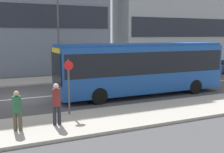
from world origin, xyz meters
TOP-DOWN VIEW (x-y plane):
  - ground_plane at (0.00, 0.00)m, footprint 120.00×120.00m
  - sidewalk_near at (0.00, -6.25)m, footprint 44.00×3.50m
  - sidewalk_far at (0.00, 6.25)m, footprint 44.00×3.50m
  - lane_centerline at (0.00, 0.00)m, footprint 41.80×0.16m
  - city_bus at (7.06, -2.20)m, footprint 11.19×2.48m
  - parked_car_0 at (12.22, 3.59)m, footprint 4.02×1.89m
  - parked_car_1 at (16.99, 3.37)m, footprint 3.96×1.79m
  - pedestrian_near_stop at (-1.13, -6.42)m, footprint 0.34×0.34m
  - pedestrian_down_pavement at (0.46, -6.36)m, footprint 0.35×0.34m
  - bus_stop_sign at (1.39, -4.99)m, footprint 0.44×0.12m
  - street_lamp at (3.47, 5.14)m, footprint 0.36×0.36m

SIDE VIEW (x-z plane):
  - ground_plane at x=0.00m, z-range 0.00..0.00m
  - lane_centerline at x=0.00m, z-range 0.00..0.01m
  - sidewalk_near at x=0.00m, z-range 0.00..0.13m
  - sidewalk_far at x=0.00m, z-range 0.00..0.13m
  - parked_car_1 at x=16.99m, z-range -0.03..1.29m
  - parked_car_0 at x=12.22m, z-range -0.04..1.36m
  - pedestrian_near_stop at x=-1.13m, z-range 0.23..1.85m
  - pedestrian_down_pavement at x=0.46m, z-range 0.26..2.04m
  - bus_stop_sign at x=1.39m, z-range 0.35..2.98m
  - city_bus at x=7.06m, z-range 0.25..3.63m
  - street_lamp at x=3.47m, z-range 0.92..8.95m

